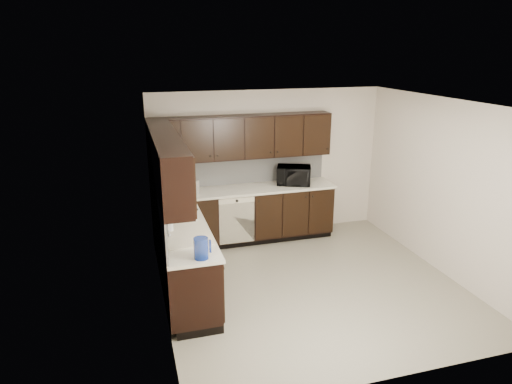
{
  "coord_description": "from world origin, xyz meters",
  "views": [
    {
      "loc": [
        -2.3,
        -5.25,
        3.16
      ],
      "look_at": [
        -0.61,
        0.6,
        1.22
      ],
      "focal_mm": 32.0,
      "sensor_mm": 36.0,
      "label": 1
    }
  ],
  "objects_px": {
    "microwave": "(294,175)",
    "toaster_oven": "(186,187)",
    "storage_bin": "(174,203)",
    "blue_pitcher": "(201,248)",
    "sink": "(187,240)"
  },
  "relations": [
    {
      "from": "microwave",
      "to": "toaster_oven",
      "type": "relative_size",
      "value": 1.62
    },
    {
      "from": "storage_bin",
      "to": "microwave",
      "type": "bearing_deg",
      "value": 18.21
    },
    {
      "from": "blue_pitcher",
      "to": "sink",
      "type": "bearing_deg",
      "value": 87.32
    },
    {
      "from": "microwave",
      "to": "sink",
      "type": "bearing_deg",
      "value": -118.24
    },
    {
      "from": "sink",
      "to": "storage_bin",
      "type": "xyz_separation_m",
      "value": [
        -0.04,
        1.02,
        0.14
      ]
    },
    {
      "from": "storage_bin",
      "to": "blue_pitcher",
      "type": "bearing_deg",
      "value": -86.42
    },
    {
      "from": "blue_pitcher",
      "to": "microwave",
      "type": "bearing_deg",
      "value": 42.15
    },
    {
      "from": "sink",
      "to": "microwave",
      "type": "bearing_deg",
      "value": 39.86
    },
    {
      "from": "sink",
      "to": "toaster_oven",
      "type": "xyz_separation_m",
      "value": [
        0.22,
        1.69,
        0.17
      ]
    },
    {
      "from": "sink",
      "to": "blue_pitcher",
      "type": "distance_m",
      "value": 0.71
    },
    {
      "from": "toaster_oven",
      "to": "blue_pitcher",
      "type": "distance_m",
      "value": 2.38
    },
    {
      "from": "microwave",
      "to": "blue_pitcher",
      "type": "bearing_deg",
      "value": -107.67
    },
    {
      "from": "toaster_oven",
      "to": "storage_bin",
      "type": "height_order",
      "value": "toaster_oven"
    },
    {
      "from": "microwave",
      "to": "storage_bin",
      "type": "bearing_deg",
      "value": -139.9
    },
    {
      "from": "microwave",
      "to": "toaster_oven",
      "type": "bearing_deg",
      "value": -157.33
    }
  ]
}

